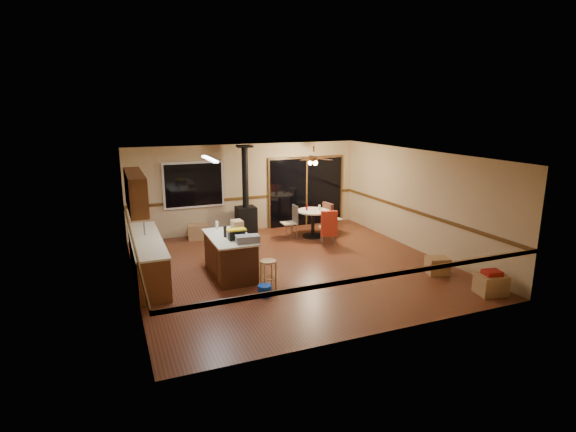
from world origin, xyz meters
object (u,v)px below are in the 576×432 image
kitchen_island (230,256)px  box_corner_a (491,284)px  chair_near (329,224)px  box_corner_b (437,265)px  dining_table (313,219)px  chair_left (292,218)px  blue_bucket (265,291)px  wood_stove (246,210)px  toolbox_black (237,235)px  toolbox_grey (248,239)px  box_under_window (198,232)px  chair_right (329,215)px  bar_stool (268,274)px

kitchen_island → box_corner_a: kitchen_island is taller
chair_near → box_corner_b: bearing=-66.2°
dining_table → chair_left: size_ratio=1.82×
blue_bucket → dining_table: size_ratio=0.29×
wood_stove → chair_near: (1.76, -1.84, -0.13)m
box_corner_b → dining_table: bearing=109.5°
dining_table → kitchen_island: bearing=-145.1°
kitchen_island → dining_table: 3.65m
wood_stove → toolbox_black: bearing=-110.1°
toolbox_grey → kitchen_island: bearing=111.1°
box_corner_a → box_under_window: bearing=127.4°
kitchen_island → chair_near: 3.29m
toolbox_black → dining_table: bearing=39.1°
dining_table → wood_stove: bearing=150.5°
blue_bucket → toolbox_black: bearing=102.6°
chair_left → box_corner_b: (1.91, -3.83, -0.40)m
chair_right → box_corner_b: size_ratio=1.50×
kitchen_island → chair_near: (3.06, 1.21, 0.14)m
box_under_window → bar_stool: bearing=-81.2°
toolbox_grey → box_corner_b: toolbox_grey is taller
wood_stove → dining_table: (1.70, -0.96, -0.20)m
kitchen_island → chair_right: chair_right is taller
bar_stool → box_corner_a: (4.00, -1.95, -0.10)m
kitchen_island → toolbox_black: (0.08, -0.28, 0.54)m
kitchen_island → chair_right: bearing=31.1°
chair_right → toolbox_grey: bearing=-140.5°
chair_left → toolbox_black: bearing=-133.3°
wood_stove → chair_left: (1.10, -0.86, -0.14)m
wood_stove → box_corner_a: size_ratio=4.73×
chair_left → kitchen_island: bearing=-137.7°
toolbox_black → dining_table: 3.78m
kitchen_island → toolbox_black: toolbox_black is taller
toolbox_black → toolbox_grey: bearing=-65.2°
box_under_window → blue_bucket: bearing=-84.5°
bar_stool → box_corner_b: size_ratio=1.29×
blue_bucket → box_corner_a: (4.21, -1.60, 0.09)m
wood_stove → toolbox_black: (-1.22, -3.33, 0.27)m
chair_near → box_corner_a: chair_near is taller
toolbox_black → bar_stool: bearing=-58.8°
toolbox_grey → box_corner_a: bearing=-28.8°
dining_table → box_under_window: bearing=162.0°
dining_table → chair_right: bearing=3.2°
chair_near → box_corner_a: (1.47, -4.17, -0.39)m
bar_stool → chair_right: chair_right is taller
wood_stove → blue_bucket: size_ratio=9.20×
kitchen_island → toolbox_grey: (0.23, -0.59, 0.52)m
dining_table → chair_near: size_ratio=1.34×
box_under_window → box_corner_a: (4.64, -6.06, -0.01)m
dining_table → box_corner_b: dining_table is taller
dining_table → chair_left: 0.61m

